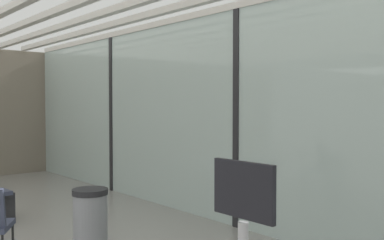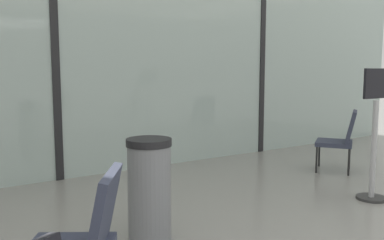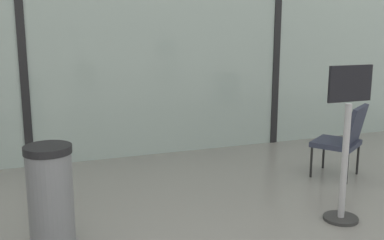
% 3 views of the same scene
% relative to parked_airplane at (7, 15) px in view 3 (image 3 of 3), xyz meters
% --- Properties ---
extents(glass_curtain_wall, '(14.00, 0.08, 3.10)m').
position_rel_parked_airplane_xyz_m(glass_curtain_wall, '(0.24, -6.40, -0.38)').
color(glass_curtain_wall, '#A3B7B2').
rests_on(glass_curtain_wall, ground).
extents(window_mullion_1, '(0.10, 0.12, 3.10)m').
position_rel_parked_airplane_xyz_m(window_mullion_1, '(0.24, -6.40, -0.38)').
color(window_mullion_1, black).
rests_on(window_mullion_1, ground).
extents(window_mullion_2, '(0.10, 0.12, 3.10)m').
position_rel_parked_airplane_xyz_m(window_mullion_2, '(3.74, -6.40, -0.38)').
color(window_mullion_2, black).
rests_on(window_mullion_2, ground).
extents(parked_airplane, '(13.74, 3.86, 3.86)m').
position_rel_parked_airplane_xyz_m(parked_airplane, '(0.00, 0.00, 0.00)').
color(parked_airplane, silver).
rests_on(parked_airplane, ground).
extents(lounge_chair_3, '(0.69, 0.71, 0.87)m').
position_rel_parked_airplane_xyz_m(lounge_chair_3, '(3.68, -8.14, -1.44)').
color(lounge_chair_3, '#33384C').
rests_on(lounge_chair_3, ground).
extents(trash_bin, '(0.38, 0.38, 0.86)m').
position_rel_parked_airplane_xyz_m(trash_bin, '(0.35, -8.77, -1.50)').
color(trash_bin, slate).
rests_on(trash_bin, ground).
extents(info_sign, '(0.44, 0.32, 1.44)m').
position_rel_parked_airplane_xyz_m(info_sign, '(2.90, -9.15, -1.25)').
color(info_sign, '#333333').
rests_on(info_sign, ground).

